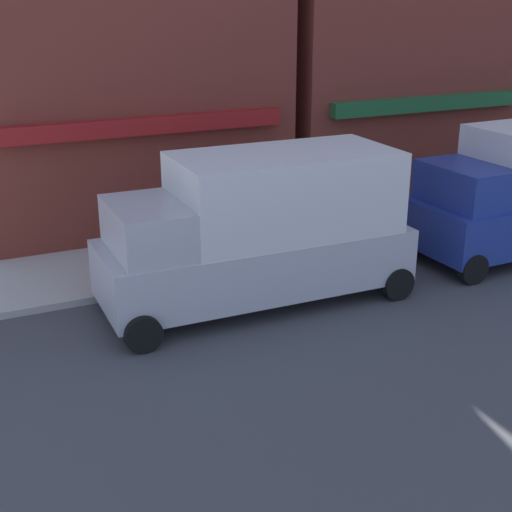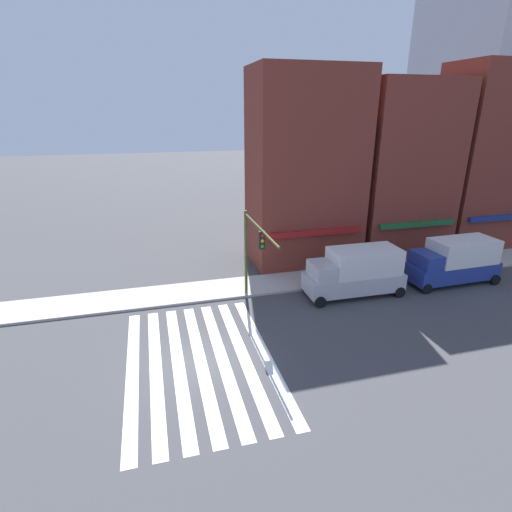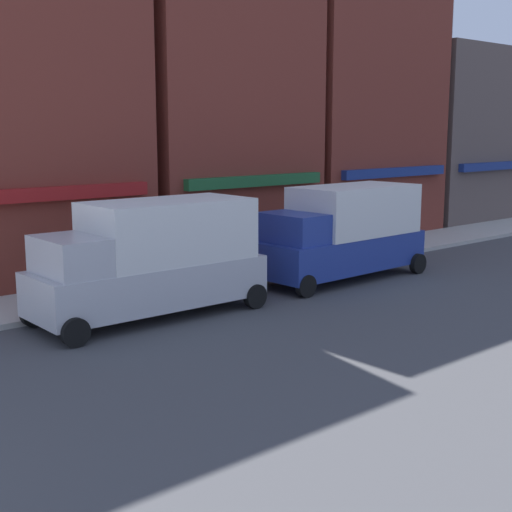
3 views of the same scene
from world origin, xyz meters
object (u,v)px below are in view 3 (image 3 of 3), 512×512
at_px(pedestrian_orange_vest, 360,226).
at_px(pedestrian_red_jacket, 285,241).
at_px(box_truck_blue, 343,231).
at_px(pedestrian_white_shirt, 132,263).
at_px(box_truck_silver, 152,257).

height_order(pedestrian_orange_vest, pedestrian_red_jacket, same).
bearing_deg(box_truck_blue, pedestrian_red_jacket, 103.24).
bearing_deg(pedestrian_orange_vest, pedestrian_white_shirt, -118.70).
relative_size(pedestrian_white_shirt, pedestrian_red_jacket, 1.00).
bearing_deg(box_truck_silver, pedestrian_red_jacket, 18.40).
xyz_separation_m(pedestrian_white_shirt, pedestrian_red_jacket, (6.19, 0.19, 0.00)).
xyz_separation_m(box_truck_blue, pedestrian_white_shirt, (-6.75, 1.96, -0.51)).
bearing_deg(pedestrian_orange_vest, box_truck_blue, -88.95).
distance_m(box_truck_silver, pedestrian_red_jacket, 7.14).
bearing_deg(pedestrian_orange_vest, box_truck_silver, -109.50).
distance_m(pedestrian_white_shirt, pedestrian_red_jacket, 6.19).
bearing_deg(box_truck_silver, box_truck_blue, 0.81).
relative_size(box_truck_blue, pedestrian_orange_vest, 3.53).
relative_size(pedestrian_orange_vest, pedestrian_red_jacket, 1.00).
bearing_deg(box_truck_blue, pedestrian_white_shirt, 162.37).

